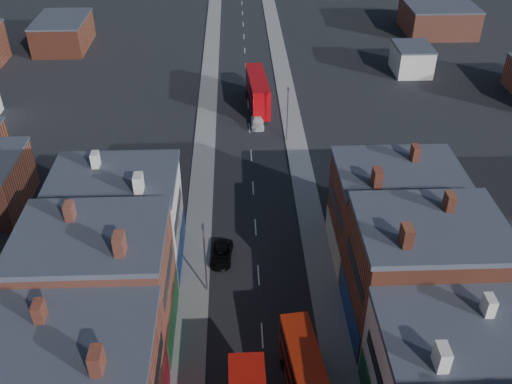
{
  "coord_description": "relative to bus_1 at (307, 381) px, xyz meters",
  "views": [
    {
      "loc": [
        -1.91,
        -11.28,
        40.01
      ],
      "look_at": [
        0.0,
        38.63,
        5.8
      ],
      "focal_mm": 40.0,
      "sensor_mm": 36.0,
      "label": 1
    }
  ],
  "objects": [
    {
      "name": "lamp_post_3",
      "position": [
        2.04,
        42.97,
        2.23
      ],
      "size": [
        0.25,
        0.7,
        8.12
      ],
      "color": "slate",
      "rests_on": "ground"
    },
    {
      "name": "bus_2",
      "position": [
        -1.66,
        53.96,
        0.26
      ],
      "size": [
        3.59,
        11.93,
        5.08
      ],
      "rotation": [
        0.0,
        0.0,
        0.07
      ],
      "color": "#9F070B",
      "rests_on": "ground"
    },
    {
      "name": "pavement_east",
      "position": [
        3.34,
        32.97,
        -2.42
      ],
      "size": [
        3.0,
        200.0,
        0.12
      ],
      "primitive_type": "cube",
      "color": "gray",
      "rests_on": "ground"
    },
    {
      "name": "car_3",
      "position": [
        -1.96,
        47.73,
        -1.81
      ],
      "size": [
        1.92,
        4.65,
        1.34
      ],
      "primitive_type": "imported",
      "rotation": [
        0.0,
        0.0,
        0.01
      ],
      "color": "white",
      "rests_on": "ground"
    },
    {
      "name": "pavement_west",
      "position": [
        -9.66,
        32.97,
        -2.42
      ],
      "size": [
        3.0,
        200.0,
        0.12
      ],
      "primitive_type": "cube",
      "color": "gray",
      "rests_on": "ground"
    },
    {
      "name": "lamp_post_2",
      "position": [
        -8.36,
        12.97,
        2.23
      ],
      "size": [
        0.25,
        0.7,
        8.12
      ],
      "color": "slate",
      "rests_on": "ground"
    },
    {
      "name": "car_2",
      "position": [
        -6.96,
        17.66,
        -1.83
      ],
      "size": [
        2.55,
        4.82,
        1.29
      ],
      "primitive_type": "imported",
      "rotation": [
        0.0,
        0.0,
        -0.09
      ],
      "color": "black",
      "rests_on": "ground"
    },
    {
      "name": "bus_1",
      "position": [
        0.0,
        0.0,
        0.0
      ],
      "size": [
        3.6,
        10.84,
        4.59
      ],
      "rotation": [
        0.0,
        0.0,
        0.11
      ],
      "color": "#B5200A",
      "rests_on": "ground"
    }
  ]
}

